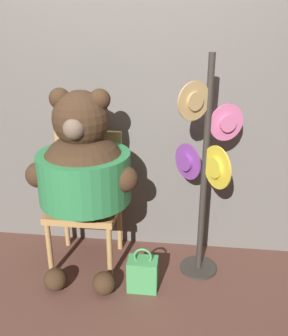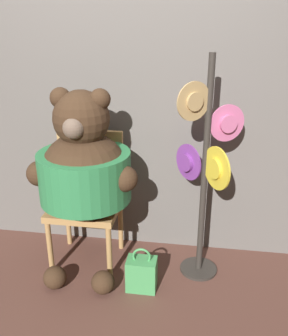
{
  "view_description": "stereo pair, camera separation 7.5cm",
  "coord_description": "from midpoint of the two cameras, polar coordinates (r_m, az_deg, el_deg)",
  "views": [
    {
      "loc": [
        0.48,
        -2.08,
        1.8
      ],
      "look_at": [
        0.19,
        0.3,
        0.83
      ],
      "focal_mm": 40.0,
      "sensor_mm": 36.0,
      "label": 1
    },
    {
      "loc": [
        0.55,
        -2.07,
        1.8
      ],
      "look_at": [
        0.19,
        0.3,
        0.83
      ],
      "focal_mm": 40.0,
      "sensor_mm": 36.0,
      "label": 2
    }
  ],
  "objects": [
    {
      "name": "handbag_on_ground",
      "position": [
        2.74,
        -1.02,
        -15.79
      ],
      "size": [
        0.21,
        0.14,
        0.33
      ],
      "color": "#479E56",
      "rests_on": "ground_plane"
    },
    {
      "name": "teddy_bear",
      "position": [
        2.65,
        -9.94,
        -0.49
      ],
      "size": [
        0.78,
        0.69,
        1.38
      ],
      "color": "#3D2819",
      "rests_on": "ground_plane"
    },
    {
      "name": "chair",
      "position": [
        2.9,
        -9.44,
        -3.88
      ],
      "size": [
        0.51,
        0.46,
        1.01
      ],
      "color": "#B2844C",
      "rests_on": "ground_plane"
    },
    {
      "name": "hat_display_rack",
      "position": [
        2.6,
        8.39,
        -0.19
      ],
      "size": [
        0.45,
        0.48,
        1.6
      ],
      "color": "#332D28",
      "rests_on": "ground_plane"
    },
    {
      "name": "wall_back",
      "position": [
        2.87,
        -3.66,
        12.5
      ],
      "size": [
        8.0,
        0.1,
        2.66
      ],
      "color": "#66605B",
      "rests_on": "ground_plane"
    },
    {
      "name": "ground_plane",
      "position": [
        2.8,
        -5.67,
        -18.23
      ],
      "size": [
        14.0,
        14.0,
        0.0
      ],
      "primitive_type": "plane",
      "color": "brown"
    }
  ]
}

